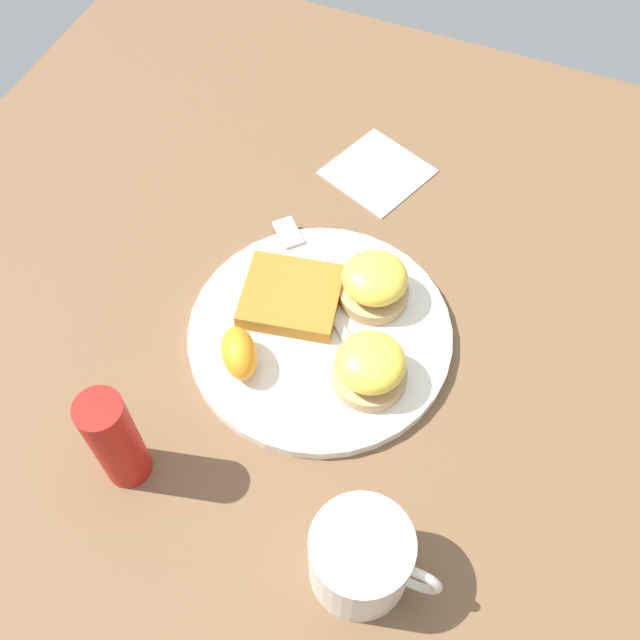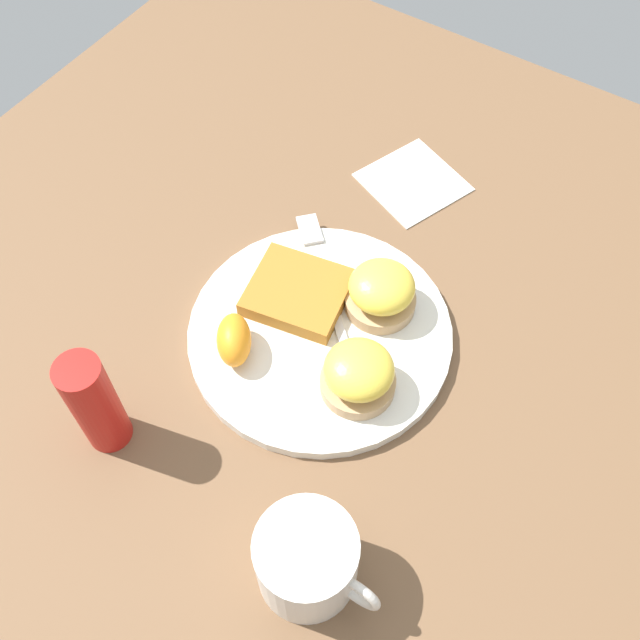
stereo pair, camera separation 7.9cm
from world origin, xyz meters
name	(u,v)px [view 1 (the left image)]	position (x,y,z in m)	size (l,w,h in m)	color
ground_plane	(320,337)	(0.00, 0.00, 0.00)	(1.10, 1.10, 0.00)	brown
plate	(320,333)	(0.00, 0.00, 0.01)	(0.29, 0.29, 0.01)	silver
sandwich_benedict_left	(370,367)	(0.07, -0.04, 0.04)	(0.08, 0.08, 0.06)	tan
sandwich_benedict_right	(374,283)	(0.04, 0.06, 0.04)	(0.08, 0.08, 0.06)	tan
hashbrown_patty	(291,296)	(-0.04, 0.02, 0.02)	(0.10, 0.09, 0.02)	#A36924
orange_wedge	(239,353)	(-0.06, -0.07, 0.04)	(0.06, 0.04, 0.04)	orange
fork	(311,275)	(-0.04, 0.06, 0.02)	(0.16, 0.15, 0.00)	silver
cup	(361,558)	(0.13, -0.22, 0.04)	(0.12, 0.09, 0.08)	silver
napkin	(378,171)	(-0.03, 0.25, 0.00)	(0.11, 0.11, 0.00)	white
condiment_bottle	(115,440)	(-0.11, -0.21, 0.07)	(0.04, 0.04, 0.13)	#B21914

